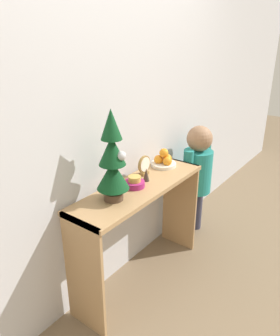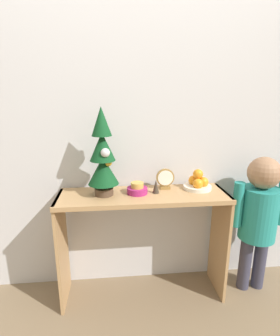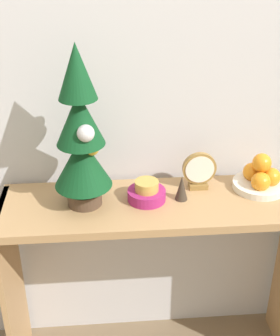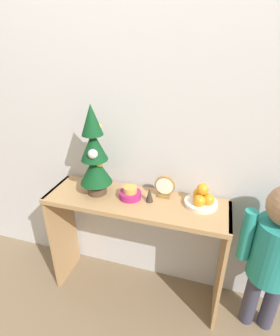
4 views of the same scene
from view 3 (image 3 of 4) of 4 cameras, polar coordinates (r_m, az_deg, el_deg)
The scene contains 7 objects.
back_wall at distance 1.70m, azimuth 1.59°, elevation 13.24°, with size 7.00×0.05×2.50m, color silver.
console_table at distance 1.79m, azimuth 2.07°, elevation -9.24°, with size 1.14×0.34×0.79m.
mini_tree at distance 1.56m, azimuth -7.24°, elevation 4.08°, with size 0.20×0.20×0.57m.
fruit_bowl at distance 1.80m, azimuth 14.46°, elevation -1.21°, with size 0.20×0.20×0.14m.
singing_bowl at distance 1.68m, azimuth 0.81°, elevation -3.01°, with size 0.14×0.14×0.08m.
desk_clock at distance 1.74m, azimuth 7.23°, elevation -0.38°, with size 0.13×0.04×0.15m.
figurine at distance 1.68m, azimuth 5.09°, elevation -2.43°, with size 0.05×0.05×0.09m.
Camera 3 is at (-0.18, -1.24, 1.69)m, focal length 50.00 mm.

